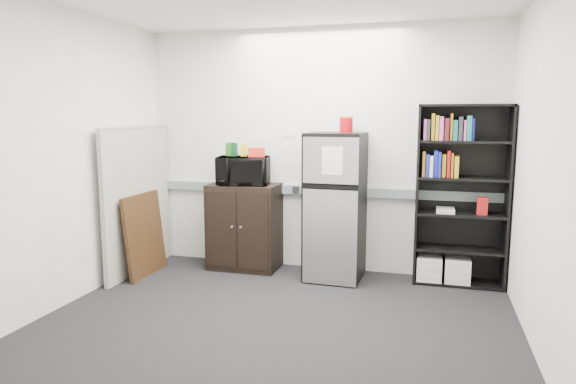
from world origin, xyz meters
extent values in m
plane|color=black|center=(0.00, 0.00, 0.00)|extent=(4.00, 4.00, 0.00)
cube|color=silver|center=(0.00, 1.75, 1.35)|extent=(4.00, 0.02, 2.70)
cube|color=silver|center=(2.00, 0.00, 1.35)|extent=(0.02, 3.50, 2.70)
cube|color=silver|center=(-2.00, 0.00, 1.35)|extent=(0.02, 3.50, 2.70)
cube|color=gray|center=(0.00, 1.72, 0.90)|extent=(3.92, 0.05, 0.10)
cube|color=white|center=(-0.35, 1.74, 1.55)|extent=(0.14, 0.00, 0.10)
cube|color=black|center=(1.09, 1.56, 0.93)|extent=(0.02, 0.34, 1.85)
cube|color=black|center=(1.97, 1.56, 0.93)|extent=(0.02, 0.34, 1.85)
cube|color=black|center=(1.53, 1.72, 0.93)|extent=(0.90, 0.02, 1.85)
cube|color=black|center=(1.53, 1.56, 1.84)|extent=(0.90, 0.34, 0.02)
cube|color=black|center=(1.53, 1.56, 0.02)|extent=(0.85, 0.32, 0.03)
cube|color=black|center=(1.53, 1.56, 0.37)|extent=(0.85, 0.32, 0.03)
cube|color=black|center=(1.53, 1.56, 0.74)|extent=(0.85, 0.32, 0.02)
cube|color=black|center=(1.53, 1.56, 1.11)|extent=(0.85, 0.32, 0.02)
cube|color=black|center=(1.53, 1.56, 1.48)|extent=(0.85, 0.32, 0.02)
cube|color=silver|center=(1.25, 1.55, 0.16)|extent=(0.25, 0.30, 0.25)
cube|color=silver|center=(1.53, 1.55, 0.16)|extent=(0.25, 0.30, 0.25)
cube|color=gray|center=(-1.90, 1.08, 0.80)|extent=(0.05, 1.30, 1.60)
cube|color=#B2B2B7|center=(-1.90, 1.08, 1.61)|extent=(0.06, 1.30, 0.02)
cube|color=black|center=(-0.80, 1.50, 0.49)|extent=(0.78, 0.49, 0.97)
cube|color=black|center=(-0.99, 1.26, 0.49)|extent=(0.36, 0.01, 0.86)
cube|color=black|center=(-0.62, 1.26, 0.49)|extent=(0.36, 0.01, 0.86)
cylinder|color=#B2B2B7|center=(-0.85, 1.24, 0.53)|extent=(0.02, 0.02, 0.02)
cylinder|color=#B2B2B7|center=(-0.75, 1.24, 0.53)|extent=(0.02, 0.02, 0.02)
imported|color=black|center=(-0.80, 1.48, 1.13)|extent=(0.63, 0.49, 0.31)
cube|color=#235D1A|center=(-0.98, 1.52, 1.36)|extent=(0.08, 0.06, 0.15)
cube|color=#0D3C1C|center=(-0.93, 1.52, 1.36)|extent=(0.08, 0.07, 0.15)
cube|color=gold|center=(-0.81, 1.52, 1.36)|extent=(0.08, 0.07, 0.14)
cube|color=red|center=(-0.64, 1.47, 1.34)|extent=(0.20, 0.15, 0.10)
cube|color=black|center=(0.25, 1.43, 0.77)|extent=(0.61, 0.61, 1.54)
cube|color=#ADADB2|center=(0.25, 1.13, 1.29)|extent=(0.56, 0.04, 0.46)
cube|color=#ADADB2|center=(0.25, 1.13, 0.51)|extent=(0.56, 0.04, 0.99)
cube|color=black|center=(0.25, 1.11, 1.03)|extent=(0.56, 0.03, 0.03)
cube|color=white|center=(0.27, 1.11, 1.29)|extent=(0.21, 0.01, 0.28)
cube|color=black|center=(0.25, 1.43, 1.55)|extent=(0.61, 0.61, 0.02)
cylinder|color=#A80710|center=(0.34, 1.55, 1.65)|extent=(0.14, 0.14, 0.17)
cylinder|color=gold|center=(0.34, 1.55, 1.74)|extent=(0.14, 0.14, 0.02)
cube|color=black|center=(-1.77, 0.97, 0.45)|extent=(0.13, 0.70, 0.90)
cube|color=beige|center=(-1.75, 0.97, 0.45)|extent=(0.08, 0.59, 0.76)
camera|label=1|loc=(1.21, -3.88, 1.74)|focal=32.00mm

